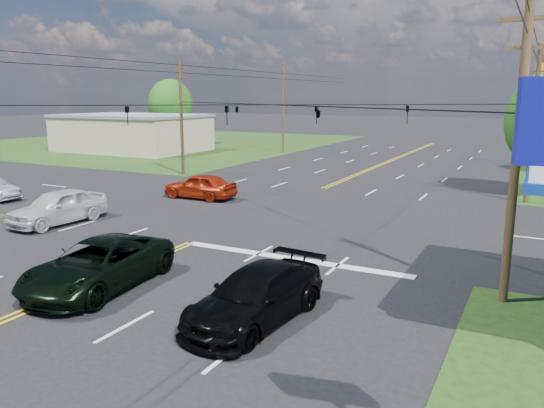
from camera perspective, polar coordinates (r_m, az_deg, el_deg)
The scene contains 16 objects.
ground at distance 30.73m, azimuth -0.01°, elevation -0.63°, with size 280.00×280.00×0.00m, color black.
grass_nw at distance 76.57m, azimuth -12.51°, elevation 6.47°, with size 46.00×48.00×0.03m, color #193812.
stop_bar at distance 21.65m, azimuth 2.08°, elevation -5.93°, with size 10.00×0.50×0.02m, color silver.
retail_nw at distance 65.61m, azimuth -14.79°, elevation 7.30°, with size 16.00×11.00×4.00m, color tan.
pole_se at distance 17.78m, azimuth 24.84°, elevation 5.35°, with size 1.60×0.28×9.50m.
pole_nw at distance 44.63m, azimuth -9.73°, elevation 9.40°, with size 1.60×0.28×9.50m.
pole_ne at distance 35.74m, azimuth 26.28°, elevation 7.86°, with size 1.60×0.28×9.50m.
pole_left_far at distance 60.90m, azimuth 1.20°, elevation 10.35°, with size 1.60×0.28×10.00m.
pole_right_far at distance 54.72m, azimuth 26.80°, elevation 8.98°, with size 1.60×0.28×10.00m.
span_wire_signals at distance 30.03m, azimuth -0.01°, elevation 10.62°, with size 26.00×18.00×1.13m.
power_lines at distance 28.34m, azimuth -1.93°, elevation 15.82°, with size 26.04×100.00×0.64m.
tree_far_l at distance 74.43m, azimuth -10.88°, elevation 10.41°, with size 6.08×6.08×8.72m.
pickup_dkgreen at distance 19.22m, azimuth -18.15°, elevation -6.21°, with size 2.76×5.98×1.66m, color black.
suv_black at distance 15.71m, azimuth -1.75°, elevation -9.84°, with size 2.18×5.37×1.56m, color black.
pickup_white at distance 29.44m, azimuth -22.01°, elevation -0.27°, with size 2.11×5.23×1.78m, color silver.
sedan_red at distance 34.33m, azimuth -7.75°, elevation 1.94°, with size 1.92×4.77×1.63m, color #A1230B.
Camera 1 is at (13.74, -14.69, 6.53)m, focal length 35.00 mm.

